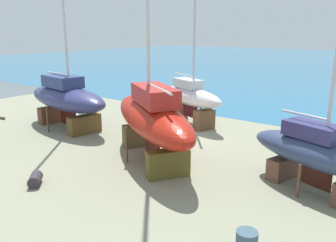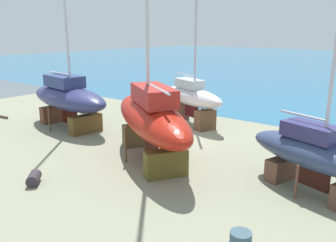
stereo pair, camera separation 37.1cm
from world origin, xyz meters
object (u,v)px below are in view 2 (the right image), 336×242
barrel_blue_faded (85,107)px  sailboat_large_starboard (68,97)px  sailboat_mid_port (192,98)px  barrel_ochre (34,178)px  sailboat_far_slipway (315,154)px  barrel_tipped_center (283,140)px  sailboat_small_center (151,117)px

barrel_blue_faded → sailboat_large_starboard: bearing=-51.7°
sailboat_mid_port → barrel_ochre: bearing=-68.7°
sailboat_far_slipway → barrel_blue_faded: (-19.54, 3.62, -1.30)m
barrel_blue_faded → barrel_tipped_center: (16.55, 1.19, 0.06)m
barrel_tipped_center → barrel_ochre: bearing=-121.2°
sailboat_small_center → sailboat_mid_port: size_ratio=1.68×
sailboat_far_slipway → barrel_ochre: size_ratio=11.93×
sailboat_far_slipway → barrel_ochre: (-10.08, -6.89, -1.44)m
barrel_blue_faded → barrel_ochre: barrel_blue_faded is taller
barrel_blue_faded → barrel_tipped_center: size_ratio=0.86×
sailboat_far_slipway → sailboat_mid_port: (-10.21, 5.90, 0.30)m
barrel_ochre → sailboat_small_center: bearing=68.2°
sailboat_mid_port → barrel_blue_faded: size_ratio=12.77×
sailboat_mid_port → barrel_blue_faded: bearing=-145.5°
sailboat_mid_port → barrel_ochre: sailboat_mid_port is taller
sailboat_mid_port → barrel_ochre: (0.13, -12.79, -1.74)m
sailboat_large_starboard → sailboat_small_center: size_ratio=0.88×
sailboat_mid_port → sailboat_far_slipway: bearing=-9.3°
barrel_tipped_center → sailboat_large_starboard: bearing=-160.6°
barrel_blue_faded → barrel_ochre: 14.14m
sailboat_large_starboard → barrel_tipped_center: size_ratio=16.24×
sailboat_far_slipway → sailboat_small_center: 8.00m
sailboat_far_slipway → sailboat_small_center: sailboat_small_center is taller
barrel_tipped_center → barrel_ochre: 13.69m
sailboat_small_center → barrel_ochre: (-2.22, -5.56, -2.09)m
sailboat_small_center → barrel_tipped_center: sailboat_small_center is taller
sailboat_mid_port → barrel_ochre: 12.91m
sailboat_mid_port → barrel_tipped_center: 7.46m
sailboat_small_center → barrel_blue_faded: sailboat_small_center is taller
sailboat_small_center → barrel_blue_faded: size_ratio=21.40×
sailboat_mid_port → barrel_ochre: size_ratio=11.21×
barrel_tipped_center → barrel_ochre: (-7.10, -11.70, -0.20)m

